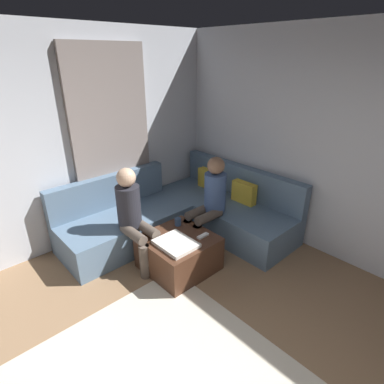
# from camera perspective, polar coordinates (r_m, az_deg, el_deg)

# --- Properties ---
(wall_left) EXTENTS (0.12, 6.00, 2.70)m
(wall_left) POSITION_cam_1_polar(r_m,az_deg,el_deg) (3.97, -31.88, 5.76)
(wall_left) COLOR silver
(wall_left) RESTS_ON ground_plane
(curtain_panel) EXTENTS (0.06, 1.10, 2.50)m
(curtain_panel) POSITION_cam_1_polar(r_m,az_deg,el_deg) (4.31, -14.42, 8.51)
(curtain_panel) COLOR gray
(curtain_panel) RESTS_ON ground_plane
(sectional_couch) EXTENTS (2.10, 2.55, 0.87)m
(sectional_couch) POSITION_cam_1_polar(r_m,az_deg,el_deg) (4.39, -1.61, -4.12)
(sectional_couch) COLOR slate
(sectional_couch) RESTS_ON ground_plane
(ottoman) EXTENTS (0.76, 0.76, 0.42)m
(ottoman) POSITION_cam_1_polar(r_m,az_deg,el_deg) (3.73, -2.47, -11.09)
(ottoman) COLOR #4C2D1E
(ottoman) RESTS_ON ground_plane
(folded_blanket) EXTENTS (0.44, 0.36, 0.04)m
(folded_blanket) POSITION_cam_1_polar(r_m,az_deg,el_deg) (3.47, -2.98, -9.46)
(folded_blanket) COLOR white
(folded_blanket) RESTS_ON ottoman
(coffee_mug) EXTENTS (0.08, 0.08, 0.10)m
(coffee_mug) POSITION_cam_1_polar(r_m,az_deg,el_deg) (3.83, -2.62, -5.48)
(coffee_mug) COLOR #334C72
(coffee_mug) RESTS_ON ottoman
(game_remote) EXTENTS (0.05, 0.15, 0.02)m
(game_remote) POSITION_cam_1_polar(r_m,az_deg,el_deg) (3.62, 2.02, -8.07)
(game_remote) COLOR white
(game_remote) RESTS_ON ottoman
(person_on_couch_back) EXTENTS (0.30, 0.60, 1.20)m
(person_on_couch_back) POSITION_cam_1_polar(r_m,az_deg,el_deg) (3.96, 3.28, -1.35)
(person_on_couch_back) COLOR brown
(person_on_couch_back) RESTS_ON ground_plane
(person_on_couch_side) EXTENTS (0.60, 0.30, 1.20)m
(person_on_couch_side) POSITION_cam_1_polar(r_m,az_deg,el_deg) (3.65, -10.68, -4.11)
(person_on_couch_side) COLOR brown
(person_on_couch_side) RESTS_ON ground_plane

